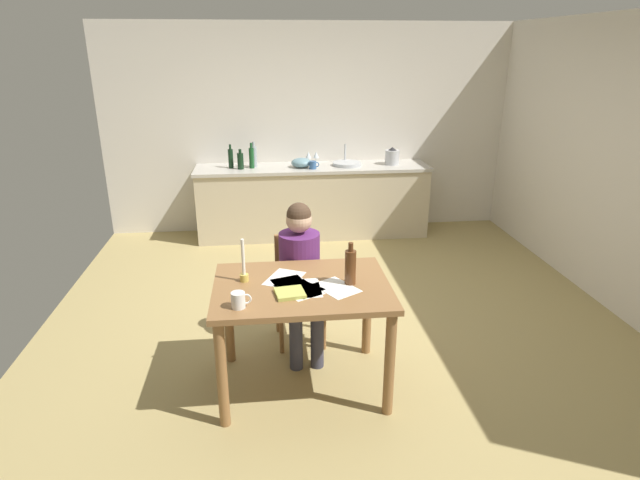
{
  "coord_description": "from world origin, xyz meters",
  "views": [
    {
      "loc": [
        -0.61,
        -4.15,
        2.3
      ],
      "look_at": [
        -0.18,
        -0.27,
        0.85
      ],
      "focal_mm": 29.27,
      "sensor_mm": 36.0,
      "label": 1
    }
  ],
  "objects_px": {
    "chair_at_table": "(299,283)",
    "wine_glass_near_sink": "(316,155)",
    "person_seated": "(301,269)",
    "book_magazine": "(290,293)",
    "dining_table": "(302,301)",
    "bottle_oil": "(231,158)",
    "bottle_wine_red": "(252,157)",
    "wine_bottle_on_table": "(350,266)",
    "bottle_sauce": "(254,156)",
    "stovetop_kettle": "(392,157)",
    "coffee_mug": "(239,300)",
    "wine_glass_by_kettle": "(308,155)",
    "candlestick": "(244,269)",
    "mixing_bowl": "(301,163)",
    "teacup_on_counter": "(313,165)",
    "sink_unit": "(347,164)",
    "bottle_vinegar": "(240,161)"
  },
  "relations": [
    {
      "from": "chair_at_table",
      "to": "wine_glass_near_sink",
      "type": "xyz_separation_m",
      "value": [
        0.42,
        2.69,
        0.52
      ]
    },
    {
      "from": "person_seated",
      "to": "book_magazine",
      "type": "height_order",
      "value": "person_seated"
    },
    {
      "from": "dining_table",
      "to": "wine_glass_near_sink",
      "type": "bearing_deg",
      "value": 82.53
    },
    {
      "from": "dining_table",
      "to": "bottle_oil",
      "type": "xyz_separation_m",
      "value": [
        -0.62,
        3.23,
        0.35
      ]
    },
    {
      "from": "book_magazine",
      "to": "bottle_wine_red",
      "type": "relative_size",
      "value": 0.59
    },
    {
      "from": "person_seated",
      "to": "wine_bottle_on_table",
      "type": "xyz_separation_m",
      "value": [
        0.3,
        -0.54,
        0.24
      ]
    },
    {
      "from": "dining_table",
      "to": "wine_bottle_on_table",
      "type": "height_order",
      "value": "wine_bottle_on_table"
    },
    {
      "from": "bottle_sauce",
      "to": "stovetop_kettle",
      "type": "bearing_deg",
      "value": -1.64
    },
    {
      "from": "book_magazine",
      "to": "bottle_oil",
      "type": "bearing_deg",
      "value": 90.39
    },
    {
      "from": "dining_table",
      "to": "bottle_oil",
      "type": "distance_m",
      "value": 3.31
    },
    {
      "from": "stovetop_kettle",
      "to": "bottle_oil",
      "type": "bearing_deg",
      "value": 179.6
    },
    {
      "from": "coffee_mug",
      "to": "wine_glass_by_kettle",
      "type": "relative_size",
      "value": 0.82
    },
    {
      "from": "wine_bottle_on_table",
      "to": "stovetop_kettle",
      "type": "relative_size",
      "value": 1.35
    },
    {
      "from": "bottle_wine_red",
      "to": "stovetop_kettle",
      "type": "relative_size",
      "value": 1.41
    },
    {
      "from": "bottle_wine_red",
      "to": "bottle_sauce",
      "type": "bearing_deg",
      "value": 70.23
    },
    {
      "from": "wine_bottle_on_table",
      "to": "bottle_wine_red",
      "type": "xyz_separation_m",
      "value": [
        -0.7,
        3.2,
        0.11
      ]
    },
    {
      "from": "bottle_wine_red",
      "to": "wine_glass_by_kettle",
      "type": "relative_size",
      "value": 2.01
    },
    {
      "from": "chair_at_table",
      "to": "bottle_sauce",
      "type": "bearing_deg",
      "value": 98.06
    },
    {
      "from": "candlestick",
      "to": "wine_glass_near_sink",
      "type": "height_order",
      "value": "candlestick"
    },
    {
      "from": "mixing_bowl",
      "to": "teacup_on_counter",
      "type": "bearing_deg",
      "value": -39.41
    },
    {
      "from": "stovetop_kettle",
      "to": "bottle_sauce",
      "type": "bearing_deg",
      "value": 178.36
    },
    {
      "from": "book_magazine",
      "to": "bottle_wine_red",
      "type": "height_order",
      "value": "bottle_wine_red"
    },
    {
      "from": "wine_bottle_on_table",
      "to": "person_seated",
      "type": "bearing_deg",
      "value": 118.83
    },
    {
      "from": "wine_bottle_on_table",
      "to": "wine_glass_by_kettle",
      "type": "relative_size",
      "value": 1.92
    },
    {
      "from": "candlestick",
      "to": "stovetop_kettle",
      "type": "distance_m",
      "value": 3.58
    },
    {
      "from": "chair_at_table",
      "to": "coffee_mug",
      "type": "height_order",
      "value": "coffee_mug"
    },
    {
      "from": "candlestick",
      "to": "teacup_on_counter",
      "type": "height_order",
      "value": "candlestick"
    },
    {
      "from": "wine_bottle_on_table",
      "to": "sink_unit",
      "type": "distance_m",
      "value": 3.27
    },
    {
      "from": "stovetop_kettle",
      "to": "bottle_vinegar",
      "type": "bearing_deg",
      "value": -178.01
    },
    {
      "from": "bottle_oil",
      "to": "bottle_wine_red",
      "type": "relative_size",
      "value": 0.93
    },
    {
      "from": "mixing_bowl",
      "to": "bottle_wine_red",
      "type": "bearing_deg",
      "value": 178.54
    },
    {
      "from": "coffee_mug",
      "to": "bottle_sauce",
      "type": "relative_size",
      "value": 0.41
    },
    {
      "from": "person_seated",
      "to": "bottle_sauce",
      "type": "xyz_separation_m",
      "value": [
        -0.37,
        2.74,
        0.35
      ]
    },
    {
      "from": "sink_unit",
      "to": "teacup_on_counter",
      "type": "relative_size",
      "value": 2.92
    },
    {
      "from": "coffee_mug",
      "to": "candlestick",
      "type": "bearing_deg",
      "value": 86.78
    },
    {
      "from": "bottle_wine_red",
      "to": "candlestick",
      "type": "bearing_deg",
      "value": -90.3
    },
    {
      "from": "coffee_mug",
      "to": "stovetop_kettle",
      "type": "height_order",
      "value": "stovetop_kettle"
    },
    {
      "from": "bottle_oil",
      "to": "teacup_on_counter",
      "type": "bearing_deg",
      "value": -9.36
    },
    {
      "from": "chair_at_table",
      "to": "candlestick",
      "type": "distance_m",
      "value": 0.8
    },
    {
      "from": "stovetop_kettle",
      "to": "wine_glass_by_kettle",
      "type": "bearing_deg",
      "value": 171.86
    },
    {
      "from": "coffee_mug",
      "to": "sink_unit",
      "type": "height_order",
      "value": "sink_unit"
    },
    {
      "from": "book_magazine",
      "to": "wine_glass_by_kettle",
      "type": "height_order",
      "value": "wine_glass_by_kettle"
    },
    {
      "from": "bottle_vinegar",
      "to": "wine_glass_by_kettle",
      "type": "height_order",
      "value": "bottle_vinegar"
    },
    {
      "from": "sink_unit",
      "to": "teacup_on_counter",
      "type": "height_order",
      "value": "sink_unit"
    },
    {
      "from": "wine_bottle_on_table",
      "to": "bottle_oil",
      "type": "height_order",
      "value": "bottle_oil"
    },
    {
      "from": "stovetop_kettle",
      "to": "bottle_wine_red",
      "type": "bearing_deg",
      "value": -179.18
    },
    {
      "from": "bottle_sauce",
      "to": "stovetop_kettle",
      "type": "relative_size",
      "value": 1.4
    },
    {
      "from": "bottle_vinegar",
      "to": "chair_at_table",
      "type": "bearing_deg",
      "value": -77.96
    },
    {
      "from": "bottle_wine_red",
      "to": "teacup_on_counter",
      "type": "xyz_separation_m",
      "value": [
        0.74,
        -0.12,
        -0.08
      ]
    },
    {
      "from": "teacup_on_counter",
      "to": "bottle_vinegar",
      "type": "bearing_deg",
      "value": 174.51
    }
  ]
}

